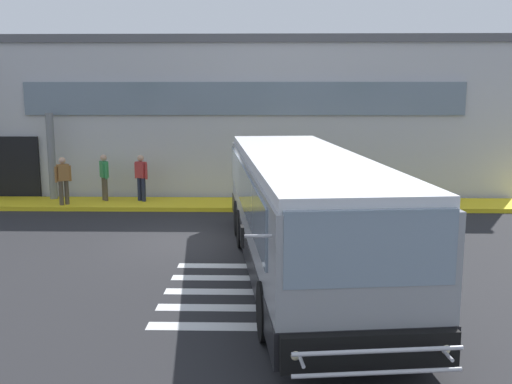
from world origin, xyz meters
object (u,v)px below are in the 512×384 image
at_px(bus_main_foreground, 302,215).
at_px(passenger_by_doorway, 104,175).
at_px(passenger_near_column, 63,178).
at_px(passenger_at_curb_edge, 141,176).
at_px(safety_bollard_yellow, 258,200).
at_px(entry_support_column, 52,156).

distance_m(bus_main_foreground, passenger_by_doorway, 10.37).
relative_size(passenger_near_column, passenger_at_curb_edge, 1.00).
xyz_separation_m(bus_main_foreground, passenger_by_doorway, (-6.70, 7.91, -0.25)).
relative_size(passenger_at_curb_edge, safety_bollard_yellow, 1.86).
distance_m(passenger_near_column, passenger_by_doorway, 1.47).
bearing_deg(safety_bollard_yellow, passenger_by_doorway, 165.08).
bearing_deg(passenger_near_column, safety_bollard_yellow, -5.32).
bearing_deg(passenger_by_doorway, safety_bollard_yellow, -14.92).
relative_size(entry_support_column, passenger_near_column, 1.88).
bearing_deg(bus_main_foreground, entry_support_column, 136.63).
xyz_separation_m(passenger_at_curb_edge, safety_bollard_yellow, (4.24, -1.40, -0.63)).
bearing_deg(entry_support_column, safety_bollard_yellow, -13.32).
bearing_deg(passenger_at_curb_edge, entry_support_column, 173.14).
distance_m(entry_support_column, bus_main_foreground, 11.97).
bearing_deg(passenger_by_doorway, passenger_near_column, -144.25).
bearing_deg(passenger_near_column, passenger_at_curb_edge, 16.61).
height_order(passenger_near_column, passenger_at_curb_edge, same).
bearing_deg(passenger_at_curb_edge, passenger_by_doorway, 175.90).
height_order(bus_main_foreground, passenger_near_column, bus_main_foreground).
bearing_deg(passenger_near_column, bus_main_foreground, -41.75).
xyz_separation_m(bus_main_foreground, passenger_at_curb_edge, (-5.34, 7.81, -0.25)).
xyz_separation_m(entry_support_column, passenger_near_column, (0.80, -1.17, -0.65)).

